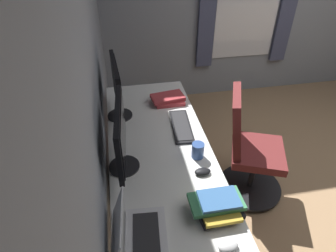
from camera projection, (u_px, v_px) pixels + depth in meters
name	position (u px, v px, depth m)	size (l,w,h in m)	color
wall_back	(83.00, 90.00, 1.57)	(4.58, 0.10, 2.60)	#8C939E
window_panel	(249.00, 1.00, 3.45)	(0.02, 0.79, 1.37)	white
curtain_near	(290.00, 0.00, 3.51)	(0.05, 0.20, 1.53)	#4C5170
curtain_far	(208.00, 4.00, 3.35)	(0.05, 0.20, 1.53)	#4C5170
desk	(161.00, 159.00, 2.06)	(1.99, 0.72, 0.73)	white
drawer_pedestal	(160.00, 196.00, 2.19)	(0.40, 0.51, 0.69)	white
monitor_primary	(121.00, 135.00, 1.75)	(0.55, 0.20, 0.46)	black
monitor_secondary	(117.00, 87.00, 2.22)	(0.51, 0.20, 0.47)	black
laptop_leftmost	(135.00, 233.00, 1.46)	(0.37, 0.31, 0.21)	silver
keyboard_main	(181.00, 126.00, 2.25)	(0.43, 0.17, 0.02)	black
mouse_main	(228.00, 246.00, 1.44)	(0.06, 0.10, 0.03)	silver
mouse_spare	(203.00, 172.00, 1.85)	(0.06, 0.10, 0.03)	black
book_stack_near	(218.00, 205.00, 1.60)	(0.23, 0.29, 0.10)	black
book_stack_far	(168.00, 99.00, 2.53)	(0.21, 0.30, 0.07)	#B2383D
coffee_mug	(198.00, 150.00, 1.96)	(0.12, 0.08, 0.11)	#335193
office_chair	(249.00, 151.00, 2.44)	(0.57, 0.61, 0.97)	maroon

